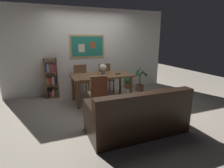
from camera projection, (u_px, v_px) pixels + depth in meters
ground_plane at (107, 106)px, 4.57m from camera, size 12.00×12.00×0.00m
wall_back_with_painting at (90, 51)px, 5.65m from camera, size 5.20×0.14×2.60m
dining_table at (101, 78)px, 4.81m from camera, size 1.60×0.88×0.74m
dining_chair_far_left at (81, 77)px, 5.40m from camera, size 0.40×0.41×0.91m
dining_chair_far_right at (106, 76)px, 5.63m from camera, size 0.40×0.41×0.91m
dining_chair_near_left at (98, 91)px, 4.01m from camera, size 0.40×0.41×0.91m
leather_couch at (137, 117)px, 3.24m from camera, size 1.80×0.84×0.84m
bookshelf at (51, 79)px, 5.17m from camera, size 0.36×0.28×1.14m
potted_ivy at (128, 82)px, 6.14m from camera, size 0.28×0.29×0.47m
potted_palm at (140, 82)px, 5.81m from camera, size 0.39×0.40×0.83m
flower_vase at (103, 68)px, 4.74m from camera, size 0.21×0.20×0.29m
tv_remote at (118, 74)px, 4.87m from camera, size 0.16×0.08×0.02m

